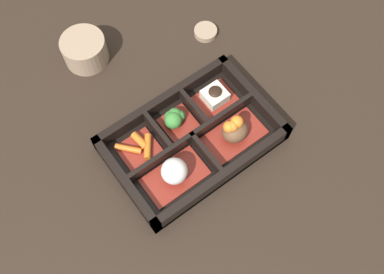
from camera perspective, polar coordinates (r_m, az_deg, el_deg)
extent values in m
plane|color=black|center=(0.80, 0.00, -0.76)|extent=(3.00, 3.00, 0.00)
cube|color=black|center=(0.79, 0.00, -0.61)|extent=(0.29, 0.19, 0.01)
cube|color=black|center=(0.81, -3.72, 4.36)|extent=(0.29, 0.01, 0.04)
cube|color=black|center=(0.75, 4.02, -5.06)|extent=(0.29, 0.01, 0.04)
cube|color=black|center=(0.83, 7.71, 5.00)|extent=(0.01, 0.19, 0.04)
cube|color=black|center=(0.76, -8.42, -5.79)|extent=(0.01, 0.19, 0.04)
cube|color=black|center=(0.78, -0.16, 0.03)|extent=(0.26, 0.01, 0.04)
cube|color=black|center=(0.81, 0.25, 3.42)|extent=(0.01, 0.08, 0.04)
cube|color=black|center=(0.79, -4.29, 0.45)|extent=(0.01, 0.08, 0.04)
cube|color=black|center=(0.77, 1.73, -2.28)|extent=(0.01, 0.09, 0.04)
cube|color=maroon|center=(0.79, 5.36, 0.13)|extent=(0.11, 0.06, 0.01)
ellipsoid|color=brown|center=(0.77, 5.49, 0.78)|extent=(0.05, 0.04, 0.04)
sphere|color=orange|center=(0.76, 5.72, 1.93)|extent=(0.02, 0.02, 0.02)
sphere|color=orange|center=(0.75, 4.72, 1.30)|extent=(0.02, 0.02, 0.02)
sphere|color=orange|center=(0.75, 5.15, 1.38)|extent=(0.02, 0.02, 0.02)
cube|color=maroon|center=(0.76, -2.19, -5.09)|extent=(0.11, 0.06, 0.01)
ellipsoid|color=silver|center=(0.74, -2.26, -4.36)|extent=(0.04, 0.04, 0.05)
cube|color=maroon|center=(0.83, 2.87, 4.81)|extent=(0.07, 0.06, 0.01)
cube|color=beige|center=(0.81, 2.91, 5.27)|extent=(0.04, 0.04, 0.02)
ellipsoid|color=black|center=(0.80, 2.96, 5.79)|extent=(0.02, 0.02, 0.01)
cube|color=maroon|center=(0.80, -1.94, 1.67)|extent=(0.06, 0.06, 0.01)
sphere|color=#387A33|center=(0.79, -2.67, 2.37)|extent=(0.02, 0.02, 0.02)
sphere|color=#387A33|center=(0.79, -1.66, 2.68)|extent=(0.02, 0.02, 0.02)
sphere|color=#387A33|center=(0.79, -2.68, 2.52)|extent=(0.02, 0.02, 0.02)
sphere|color=#387A33|center=(0.78, -2.39, 2.15)|extent=(0.03, 0.03, 0.03)
sphere|color=#387A33|center=(0.79, -2.40, 2.64)|extent=(0.03, 0.03, 0.03)
cube|color=maroon|center=(0.78, -6.81, -1.53)|extent=(0.07, 0.06, 0.01)
cylinder|color=#D1661E|center=(0.78, -5.64, -1.22)|extent=(0.04, 0.04, 0.01)
cylinder|color=#D1661E|center=(0.78, -8.08, -1.47)|extent=(0.04, 0.04, 0.01)
cylinder|color=#D1661E|center=(0.78, -6.65, -0.44)|extent=(0.02, 0.03, 0.01)
cylinder|color=gray|center=(0.89, -13.47, 10.68)|extent=(0.08, 0.08, 0.05)
cylinder|color=#597A38|center=(0.87, -13.79, 11.55)|extent=(0.07, 0.07, 0.01)
cylinder|color=gray|center=(0.92, 1.73, 13.20)|extent=(0.05, 0.05, 0.01)
cylinder|color=black|center=(0.92, 1.74, 13.36)|extent=(0.03, 0.03, 0.00)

